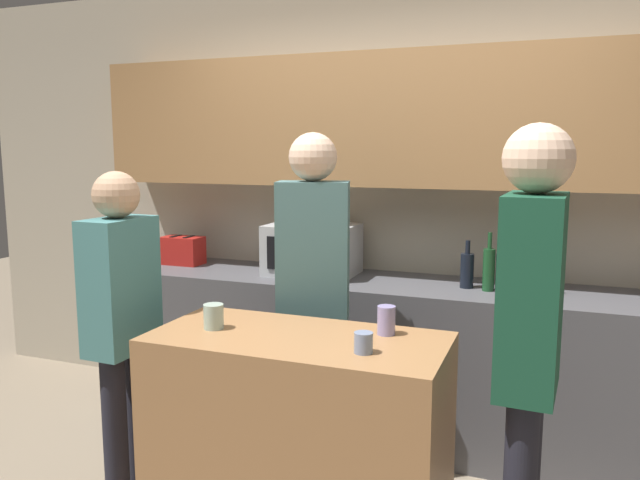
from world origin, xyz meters
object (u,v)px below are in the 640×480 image
object	(u,v)px
cup_0	(363,343)
toaster	(183,250)
bottle_3	(527,269)
bottle_2	(504,271)
bottle_4	(542,273)
microwave	(312,249)
cup_2	(214,316)
person_right	(313,279)
bottle_1	(489,269)
person_center	(529,333)
cup_1	(386,320)
person_left	(122,315)
bottle_0	(467,270)

from	to	relation	value
cup_0	toaster	bearing A→B (deg)	140.88
bottle_3	bottle_2	bearing A→B (deg)	-145.16
bottle_4	microwave	bearing A→B (deg)	176.97
cup_2	person_right	world-z (taller)	person_right
toaster	bottle_1	world-z (taller)	bottle_1
bottle_2	cup_2	xyz separation A→B (m)	(-1.05, -1.23, -0.04)
person_right	toaster	bearing A→B (deg)	-45.17
toaster	person_center	bearing A→B (deg)	-30.04
bottle_3	person_center	bearing A→B (deg)	-86.97
cup_1	person_left	size ratio (longest dim) A/B	0.07
toaster	cup_0	bearing A→B (deg)	-39.12
bottle_4	person_left	size ratio (longest dim) A/B	0.19
bottle_1	person_center	bearing A→B (deg)	-77.93
bottle_1	cup_0	distance (m)	1.29
bottle_0	person_left	xyz separation A→B (m)	(-1.37, -1.15, -0.09)
microwave	cup_0	world-z (taller)	microwave
cup_0	person_left	world-z (taller)	person_left
toaster	bottle_2	xyz separation A→B (m)	(2.02, -0.03, 0.01)
cup_1	person_center	distance (m)	0.58
bottle_0	cup_1	world-z (taller)	bottle_0
person_center	bottle_3	bearing A→B (deg)	6.08
bottle_0	person_right	distance (m)	0.91
cup_0	cup_1	bearing A→B (deg)	85.80
microwave	bottle_2	size ratio (longest dim) A/B	1.94
person_right	bottle_0	bearing A→B (deg)	-150.40
bottle_4	cup_0	size ratio (longest dim) A/B	3.86
bottle_4	bottle_1	bearing A→B (deg)	-178.54
bottle_3	cup_0	bearing A→B (deg)	-109.72
bottle_3	microwave	bearing A→B (deg)	-177.44
bottle_1	person_right	bearing A→B (deg)	-141.47
bottle_0	person_center	distance (m)	1.28
bottle_4	cup_2	distance (m)	1.72
microwave	person_right	distance (m)	0.74
person_left	microwave	bearing A→B (deg)	161.34
bottle_0	bottle_3	bearing A→B (deg)	17.78
bottle_3	bottle_4	size ratio (longest dim) A/B	0.94
cup_2	bottle_3	bearing A→B (deg)	48.37
bottle_3	bottle_4	distance (m)	0.15
microwave	bottle_1	world-z (taller)	bottle_1
toaster	cup_1	world-z (taller)	toaster
microwave	bottle_0	distance (m)	0.92
bottle_2	bottle_4	distance (m)	0.20
toaster	microwave	bearing A→B (deg)	-0.10
bottle_1	person_left	xyz separation A→B (m)	(-1.48, -1.12, -0.11)
bottle_1	person_left	distance (m)	1.86
bottle_0	bottle_2	distance (m)	0.19
bottle_3	cup_0	size ratio (longest dim) A/B	3.61
microwave	person_center	xyz separation A→B (m)	(1.29, -1.27, -0.02)
bottle_1	bottle_3	bearing A→B (deg)	35.07
toaster	cup_0	size ratio (longest dim) A/B	3.38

